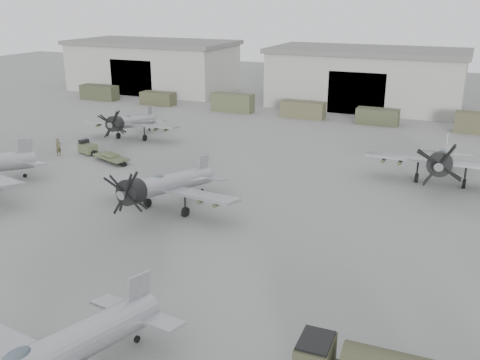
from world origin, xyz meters
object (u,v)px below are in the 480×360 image
Objects in this scene: aircraft_mid_1 at (164,185)px; aircraft_far_1 at (442,159)px; ground_crew at (58,147)px; tug_trailer at (96,152)px; aircraft_far_0 at (130,122)px.

aircraft_far_1 is (19.21, 15.28, 0.18)m from aircraft_mid_1.
aircraft_far_1 is 38.23m from ground_crew.
tug_trailer is (-14.58, 10.31, -1.67)m from aircraft_mid_1.
aircraft_far_1 is 1.75× the size of tug_trailer.
aircraft_far_0 is at bearing -12.03° from ground_crew.
aircraft_far_0 is at bearing 137.11° from aircraft_mid_1.
tug_trailer is (0.79, -7.40, -1.52)m from aircraft_far_0.
aircraft_far_0 is at bearing 115.62° from tug_trailer.
aircraft_far_0 is 7.60m from tug_trailer.
ground_crew is (-3.89, -1.29, 0.38)m from tug_trailer.
tug_trailer is at bearing 150.90° from aircraft_mid_1.
aircraft_mid_1 is 17.94m from tug_trailer.
aircraft_far_1 is at bearing 27.90° from tug_trailer.
aircraft_far_0 reaches higher than ground_crew.
aircraft_far_1 reaches higher than ground_crew.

